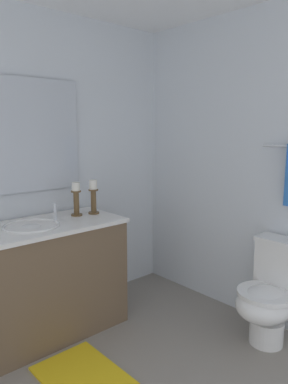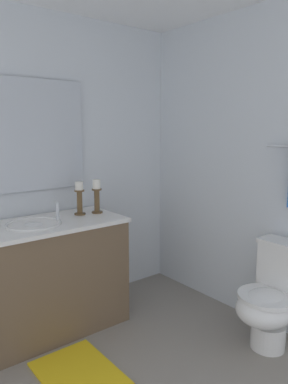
{
  "view_description": "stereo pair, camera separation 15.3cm",
  "coord_description": "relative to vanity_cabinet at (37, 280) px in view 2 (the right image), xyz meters",
  "views": [
    {
      "loc": [
        1.5,
        -1.24,
        1.54
      ],
      "look_at": [
        -0.37,
        0.45,
        1.1
      ],
      "focal_mm": 34.12,
      "sensor_mm": 36.0,
      "label": 1
    },
    {
      "loc": [
        1.6,
        -1.12,
        1.54
      ],
      "look_at": [
        -0.37,
        0.45,
        1.1
      ],
      "focal_mm": 34.12,
      "sensor_mm": 36.0,
      "label": 2
    }
  ],
  "objects": [
    {
      "name": "mirror",
      "position": [
        -0.28,
        0.0,
        1.06
      ],
      "size": [
        0.02,
        1.14,
        0.87
      ],
      "primitive_type": "cube",
      "color": "silver"
    },
    {
      "name": "wall_left",
      "position": [
        -0.33,
        0.15,
        0.8
      ],
      "size": [
        0.04,
        2.69,
        2.45
      ],
      "primitive_type": "cube",
      "color": "silver",
      "rests_on": "ground"
    },
    {
      "name": "bath_mat",
      "position": [
        0.62,
        0.0,
        -0.42
      ],
      "size": [
        0.6,
        0.44,
        0.02
      ],
      "primitive_type": "cube",
      "color": "yellow",
      "rests_on": "ground"
    },
    {
      "name": "toilet",
      "position": [
        1.2,
        1.22,
        -0.06
      ],
      "size": [
        0.39,
        0.54,
        0.75
      ],
      "color": "white",
      "rests_on": "ground"
    },
    {
      "name": "candle_holder_short",
      "position": [
        -0.06,
        0.41,
        0.57
      ],
      "size": [
        0.09,
        0.09,
        0.27
      ],
      "color": "brown",
      "rests_on": "vanity_cabinet"
    },
    {
      "name": "sink_basin",
      "position": [
        -0.0,
        0.0,
        0.39
      ],
      "size": [
        0.4,
        0.4,
        0.24
      ],
      "color": "white",
      "rests_on": "vanity_cabinet"
    },
    {
      "name": "vanity_cabinet",
      "position": [
        0.0,
        0.0,
        0.0
      ],
      "size": [
        0.58,
        1.34,
        0.85
      ],
      "color": "brown",
      "rests_on": "ground"
    },
    {
      "name": "wall_back",
      "position": [
        0.91,
        1.5,
        0.8
      ],
      "size": [
        2.46,
        0.04,
        2.45
      ],
      "primitive_type": "cube",
      "color": "silver",
      "rests_on": "ground"
    },
    {
      "name": "candle_holder_tall",
      "position": [
        -0.03,
        0.55,
        0.57
      ],
      "size": [
        0.09,
        0.09,
        0.28
      ],
      "color": "brown",
      "rests_on": "vanity_cabinet"
    }
  ]
}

